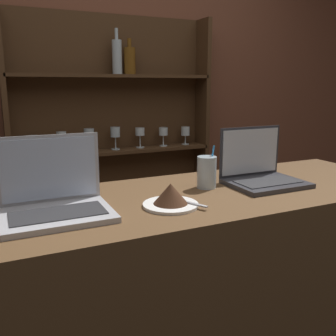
{
  "coord_description": "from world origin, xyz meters",
  "views": [
    {
      "loc": [
        -0.73,
        -0.87,
        1.48
      ],
      "look_at": [
        -0.18,
        0.33,
        1.19
      ],
      "focal_mm": 40.0,
      "sensor_mm": 36.0,
      "label": 1
    }
  ],
  "objects_px": {
    "laptop_near": "(55,198)",
    "cake_plate": "(171,197)",
    "water_glass": "(207,172)",
    "laptop_far": "(260,172)"
  },
  "relations": [
    {
      "from": "laptop_near",
      "to": "laptop_far",
      "type": "distance_m",
      "value": 0.82
    },
    {
      "from": "laptop_near",
      "to": "cake_plate",
      "type": "relative_size",
      "value": 1.75
    },
    {
      "from": "cake_plate",
      "to": "water_glass",
      "type": "height_order",
      "value": "water_glass"
    },
    {
      "from": "laptop_near",
      "to": "water_glass",
      "type": "xyz_separation_m",
      "value": [
        0.59,
        0.07,
        0.01
      ]
    },
    {
      "from": "laptop_far",
      "to": "water_glass",
      "type": "height_order",
      "value": "laptop_far"
    },
    {
      "from": "laptop_near",
      "to": "cake_plate",
      "type": "height_order",
      "value": "laptop_near"
    },
    {
      "from": "laptop_near",
      "to": "cake_plate",
      "type": "distance_m",
      "value": 0.37
    },
    {
      "from": "cake_plate",
      "to": "water_glass",
      "type": "relative_size",
      "value": 1.12
    },
    {
      "from": "cake_plate",
      "to": "water_glass",
      "type": "bearing_deg",
      "value": 33.18
    },
    {
      "from": "laptop_near",
      "to": "laptop_far",
      "type": "xyz_separation_m",
      "value": [
        0.82,
        0.03,
        -0.0
      ]
    }
  ]
}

